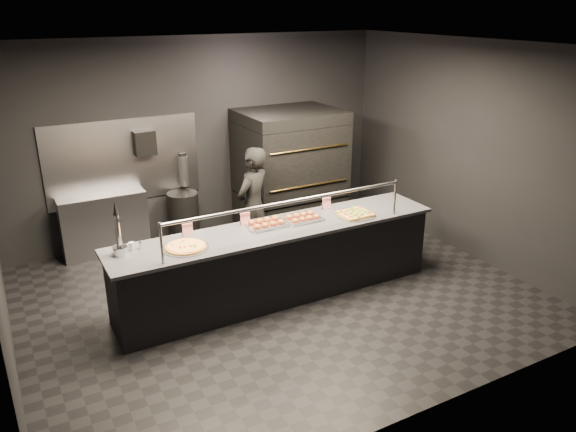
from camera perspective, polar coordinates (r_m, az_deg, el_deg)
The scene contains 15 objects.
room at distance 6.53m, azimuth -1.41°, elevation 3.64°, with size 6.04×6.00×3.00m.
service_counter at distance 6.88m, azimuth -0.97°, elevation -4.68°, with size 4.10×0.78×1.37m.
pizza_oven at distance 8.80m, azimuth 0.15°, elevation 4.62°, with size 1.50×1.23×1.91m.
prep_shelf at distance 8.46m, azimuth -18.14°, elevation -0.83°, with size 1.20×0.35×0.90m, color #99999E.
towel_dispenser at distance 8.34m, azimuth -14.37°, elevation 7.21°, with size 0.30×0.20×0.35m, color black.
fire_extinguisher at distance 8.62m, azimuth -10.57°, elevation 4.57°, with size 0.14×0.14×0.51m.
beer_tap at distance 6.18m, azimuth -16.80°, elevation -2.30°, with size 0.16×0.23×0.61m.
round_pizza at distance 6.23m, azimuth -10.35°, elevation -3.11°, with size 0.51×0.51×0.03m.
slider_tray_a at distance 6.74m, azimuth -2.23°, elevation -0.74°, with size 0.51×0.40×0.07m.
slider_tray_b at distance 6.92m, azimuth 1.52°, elevation -0.16°, with size 0.45×0.34×0.07m.
square_pizza at distance 7.11m, azimuth 6.82°, elevation 0.21°, with size 0.50×0.50×0.05m.
condiment_jar at distance 6.30m, azimuth -15.36°, elevation -2.97°, with size 0.14×0.06×0.09m.
tent_cards at distance 6.83m, azimuth -3.27°, elevation -0.04°, with size 2.01×0.04×0.15m.
trash_bin at distance 8.64m, azimuth -10.53°, elevation -0.11°, with size 0.46×0.46×0.77m, color black.
worker at distance 7.66m, azimuth -3.58°, elevation 0.97°, with size 0.60×0.40×1.65m, color black.
Camera 1 is at (-2.88, -5.49, 3.43)m, focal length 35.00 mm.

